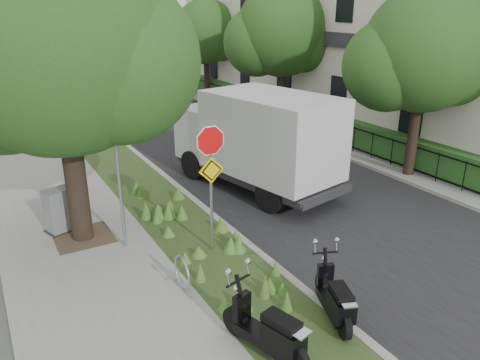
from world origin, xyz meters
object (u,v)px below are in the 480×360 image
object	(u,v)px
scooter_near	(273,337)
scooter_far	(336,304)
sign_assembly	(211,164)
utility_cabinet	(62,210)
box_truck	(258,136)

from	to	relation	value
scooter_near	scooter_far	world-z (taller)	scooter_near
sign_assembly	scooter_near	distance (m)	4.31
scooter_near	scooter_far	bearing A→B (deg)	7.35
utility_cabinet	box_truck	bearing A→B (deg)	2.16
sign_assembly	utility_cabinet	world-z (taller)	sign_assembly
scooter_near	utility_cabinet	world-z (taller)	utility_cabinet
scooter_near	scooter_far	size ratio (longest dim) A/B	1.10
scooter_near	utility_cabinet	distance (m)	7.09
box_truck	utility_cabinet	size ratio (longest dim) A/B	5.48
sign_assembly	utility_cabinet	distance (m)	4.46
scooter_far	box_truck	distance (m)	7.35
box_truck	utility_cabinet	xyz separation A→B (m)	(-6.19, -0.23, -1.09)
box_truck	scooter_near	bearing A→B (deg)	-120.15
sign_assembly	scooter_near	xyz separation A→B (m)	(-0.81, -3.84, -1.77)
scooter_far	box_truck	bearing A→B (deg)	69.67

